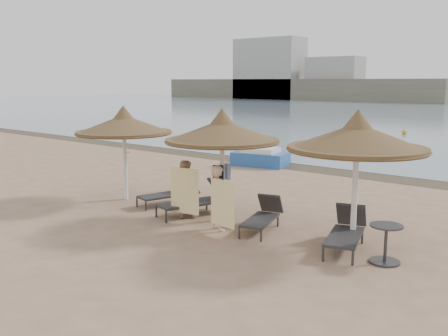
{
  "coord_description": "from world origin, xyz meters",
  "views": [
    {
      "loc": [
        7.85,
        -8.92,
        3.65
      ],
      "look_at": [
        -0.45,
        1.2,
        1.36
      ],
      "focal_mm": 40.0,
      "sensor_mm": 36.0,
      "label": 1
    }
  ],
  "objects_px": {
    "palapa_center": "(222,132)",
    "lounger_far_right": "(346,230)",
    "palapa_right": "(357,138)",
    "lounger_near_left": "(198,199)",
    "pedal_boat": "(260,156)",
    "person_right": "(218,193)",
    "palapa_left": "(124,125)",
    "lounger_far_left": "(172,192)",
    "lounger_near_right": "(263,215)",
    "side_table": "(386,245)",
    "person_left": "(184,184)"
  },
  "relations": [
    {
      "from": "palapa_center",
      "to": "lounger_far_right",
      "type": "bearing_deg",
      "value": 0.79
    },
    {
      "from": "palapa_right",
      "to": "lounger_near_left",
      "type": "xyz_separation_m",
      "value": [
        -4.44,
        -0.28,
        -2.01
      ]
    },
    {
      "from": "pedal_boat",
      "to": "person_right",
      "type": "bearing_deg",
      "value": -73.18
    },
    {
      "from": "palapa_left",
      "to": "lounger_far_right",
      "type": "distance_m",
      "value": 7.61
    },
    {
      "from": "palapa_center",
      "to": "lounger_far_right",
      "type": "xyz_separation_m",
      "value": [
        3.52,
        0.05,
        -1.96
      ]
    },
    {
      "from": "palapa_right",
      "to": "person_right",
      "type": "bearing_deg",
      "value": -160.76
    },
    {
      "from": "lounger_far_left",
      "to": "lounger_near_right",
      "type": "relative_size",
      "value": 1.05
    },
    {
      "from": "pedal_boat",
      "to": "side_table",
      "type": "bearing_deg",
      "value": -54.88
    },
    {
      "from": "lounger_near_right",
      "to": "pedal_boat",
      "type": "relative_size",
      "value": 0.73
    },
    {
      "from": "palapa_left",
      "to": "side_table",
      "type": "distance_m",
      "value": 8.62
    },
    {
      "from": "lounger_near_left",
      "to": "pedal_boat",
      "type": "xyz_separation_m",
      "value": [
        -3.38,
        7.71,
        -0.02
      ]
    },
    {
      "from": "side_table",
      "to": "lounger_near_left",
      "type": "bearing_deg",
      "value": 176.06
    },
    {
      "from": "palapa_center",
      "to": "person_right",
      "type": "distance_m",
      "value": 1.67
    },
    {
      "from": "palapa_center",
      "to": "lounger_near_left",
      "type": "height_order",
      "value": "palapa_center"
    },
    {
      "from": "pedal_boat",
      "to": "lounger_near_right",
      "type": "bearing_deg",
      "value": -66.6
    },
    {
      "from": "lounger_far_left",
      "to": "side_table",
      "type": "distance_m",
      "value": 6.88
    },
    {
      "from": "palapa_center",
      "to": "person_right",
      "type": "relative_size",
      "value": 1.58
    },
    {
      "from": "lounger_near_right",
      "to": "side_table",
      "type": "height_order",
      "value": "side_table"
    },
    {
      "from": "side_table",
      "to": "person_left",
      "type": "distance_m",
      "value": 5.58
    },
    {
      "from": "lounger_far_right",
      "to": "side_table",
      "type": "bearing_deg",
      "value": -36.89
    },
    {
      "from": "palapa_left",
      "to": "palapa_center",
      "type": "xyz_separation_m",
      "value": [
        3.83,
        0.07,
        0.03
      ]
    },
    {
      "from": "palapa_left",
      "to": "palapa_right",
      "type": "xyz_separation_m",
      "value": [
        7.38,
        0.39,
        0.1
      ]
    },
    {
      "from": "palapa_left",
      "to": "side_table",
      "type": "height_order",
      "value": "palapa_left"
    },
    {
      "from": "pedal_boat",
      "to": "palapa_center",
      "type": "bearing_deg",
      "value": -73.55
    },
    {
      "from": "side_table",
      "to": "lounger_near_right",
      "type": "bearing_deg",
      "value": 173.9
    },
    {
      "from": "side_table",
      "to": "person_right",
      "type": "height_order",
      "value": "person_right"
    },
    {
      "from": "palapa_right",
      "to": "side_table",
      "type": "xyz_separation_m",
      "value": [
        1.01,
        -0.65,
        -2.05
      ]
    },
    {
      "from": "palapa_right",
      "to": "lounger_far_right",
      "type": "height_order",
      "value": "palapa_right"
    },
    {
      "from": "palapa_right",
      "to": "lounger_near_right",
      "type": "distance_m",
      "value": 3.07
    },
    {
      "from": "palapa_left",
      "to": "lounger_far_right",
      "type": "height_order",
      "value": "palapa_left"
    },
    {
      "from": "palapa_right",
      "to": "person_left",
      "type": "relative_size",
      "value": 1.7
    },
    {
      "from": "lounger_near_right",
      "to": "lounger_far_right",
      "type": "relative_size",
      "value": 0.9
    },
    {
      "from": "palapa_center",
      "to": "person_left",
      "type": "height_order",
      "value": "palapa_center"
    },
    {
      "from": "person_right",
      "to": "pedal_boat",
      "type": "relative_size",
      "value": 0.74
    },
    {
      "from": "side_table",
      "to": "pedal_boat",
      "type": "height_order",
      "value": "pedal_boat"
    },
    {
      "from": "lounger_far_left",
      "to": "pedal_boat",
      "type": "bearing_deg",
      "value": 119.59
    },
    {
      "from": "lounger_far_left",
      "to": "person_left",
      "type": "height_order",
      "value": "person_left"
    },
    {
      "from": "lounger_near_right",
      "to": "lounger_far_right",
      "type": "height_order",
      "value": "lounger_far_right"
    },
    {
      "from": "lounger_far_left",
      "to": "pedal_boat",
      "type": "relative_size",
      "value": 0.77
    },
    {
      "from": "person_left",
      "to": "person_right",
      "type": "bearing_deg",
      "value": 127.08
    },
    {
      "from": "palapa_right",
      "to": "person_right",
      "type": "xyz_separation_m",
      "value": [
        -3.07,
        -1.07,
        -1.48
      ]
    },
    {
      "from": "person_left",
      "to": "pedal_boat",
      "type": "relative_size",
      "value": 0.71
    },
    {
      "from": "lounger_near_left",
      "to": "lounger_far_left",
      "type": "bearing_deg",
      "value": -174.69
    },
    {
      "from": "palapa_left",
      "to": "lounger_far_left",
      "type": "distance_m",
      "value": 2.53
    },
    {
      "from": "lounger_far_right",
      "to": "pedal_boat",
      "type": "height_order",
      "value": "pedal_boat"
    },
    {
      "from": "lounger_far_left",
      "to": "palapa_center",
      "type": "bearing_deg",
      "value": 4.87
    },
    {
      "from": "palapa_right",
      "to": "lounger_near_left",
      "type": "bearing_deg",
      "value": -176.41
    },
    {
      "from": "lounger_far_right",
      "to": "side_table",
      "type": "xyz_separation_m",
      "value": [
        1.03,
        -0.38,
        -0.02
      ]
    },
    {
      "from": "palapa_left",
      "to": "person_left",
      "type": "bearing_deg",
      "value": -6.64
    },
    {
      "from": "palapa_left",
      "to": "palapa_right",
      "type": "relative_size",
      "value": 0.96
    }
  ]
}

